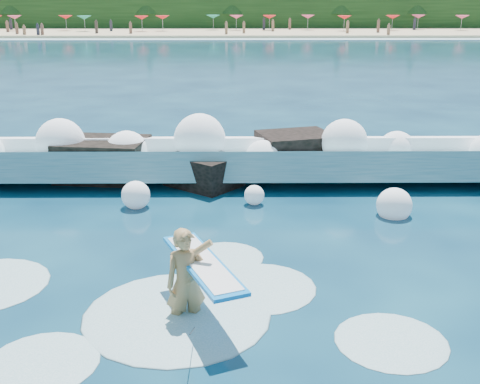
# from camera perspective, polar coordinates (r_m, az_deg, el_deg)

# --- Properties ---
(ground) EXTENTS (200.00, 200.00, 0.00)m
(ground) POSITION_cam_1_polar(r_m,az_deg,el_deg) (11.40, -7.56, -8.91)
(ground) COLOR #07233B
(ground) RESTS_ON ground
(beach) EXTENTS (140.00, 20.00, 0.40)m
(beach) POSITION_cam_1_polar(r_m,az_deg,el_deg) (88.22, -1.47, 14.88)
(beach) COLOR tan
(beach) RESTS_ON ground
(wet_band) EXTENTS (140.00, 5.00, 0.08)m
(wet_band) POSITION_cam_1_polar(r_m,az_deg,el_deg) (77.26, -1.60, 14.30)
(wet_band) COLOR silver
(wet_band) RESTS_ON ground
(treeline) EXTENTS (140.00, 4.00, 5.00)m
(treeline) POSITION_cam_1_polar(r_m,az_deg,el_deg) (98.12, -1.39, 16.55)
(treeline) COLOR black
(treeline) RESTS_ON ground
(breaking_wave) EXTENTS (17.11, 2.71, 1.47)m
(breaking_wave) POSITION_cam_1_polar(r_m,az_deg,el_deg) (17.65, 0.02, 2.89)
(breaking_wave) COLOR teal
(breaking_wave) RESTS_ON ground
(rock_cluster) EXTENTS (8.28, 3.44, 1.46)m
(rock_cluster) POSITION_cam_1_polar(r_m,az_deg,el_deg) (17.83, -4.55, 2.81)
(rock_cluster) COLOR black
(rock_cluster) RESTS_ON ground
(surfer_with_board) EXTENTS (1.54, 3.01, 1.89)m
(surfer_with_board) POSITION_cam_1_polar(r_m,az_deg,el_deg) (10.07, -4.78, -8.20)
(surfer_with_board) COLOR #A9814F
(surfer_with_board) RESTS_ON ground
(wave_spray) EXTENTS (15.74, 4.64, 2.07)m
(wave_spray) POSITION_cam_1_polar(r_m,az_deg,el_deg) (17.40, -1.32, 4.01)
(wave_spray) COLOR white
(wave_spray) RESTS_ON ground
(surf_foam) EXTENTS (9.18, 5.41, 0.16)m
(surf_foam) POSITION_cam_1_polar(r_m,az_deg,el_deg) (10.76, -7.39, -10.65)
(surf_foam) COLOR silver
(surf_foam) RESTS_ON ground
(beach_umbrellas) EXTENTS (109.49, 6.37, 0.50)m
(beach_umbrellas) POSITION_cam_1_polar(r_m,az_deg,el_deg) (89.98, -1.50, 16.25)
(beach_umbrellas) COLOR #148169
(beach_umbrellas) RESTS_ON ground
(beachgoers) EXTENTS (105.39, 13.75, 1.93)m
(beachgoers) POSITION_cam_1_polar(r_m,az_deg,el_deg) (86.01, -2.70, 15.38)
(beachgoers) COLOR #3F332D
(beachgoers) RESTS_ON ground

